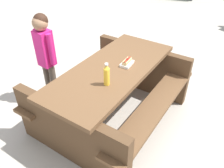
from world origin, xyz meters
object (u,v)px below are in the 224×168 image
(soda_bottle, at_px, (107,75))
(child_in_coat, at_px, (45,49))
(picnic_table, at_px, (112,89))
(hotdog_tray, at_px, (127,63))

(soda_bottle, distance_m, child_in_coat, 1.08)
(picnic_table, bearing_deg, hotdog_tray, -30.66)
(picnic_table, bearing_deg, child_in_coat, 102.79)
(hotdog_tray, bearing_deg, child_in_coat, 110.03)
(picnic_table, xyz_separation_m, soda_bottle, (-0.29, -0.15, 0.42))
(hotdog_tray, relative_size, child_in_coat, 0.16)
(soda_bottle, height_order, hotdog_tray, soda_bottle)
(child_in_coat, bearing_deg, soda_bottle, -94.25)
(soda_bottle, xyz_separation_m, child_in_coat, (0.08, 1.07, -0.07))
(picnic_table, xyz_separation_m, child_in_coat, (-0.21, 0.92, 0.35))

